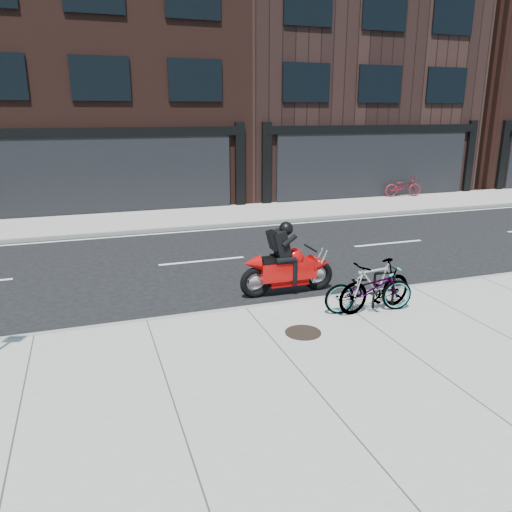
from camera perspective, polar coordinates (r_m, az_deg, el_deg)
name	(u,v)px	position (r m, az deg, el deg)	size (l,w,h in m)	color
ground	(221,284)	(12.09, -4.04, -3.17)	(120.00, 120.00, 0.00)	black
sidewalk_near	(307,384)	(7.75, 5.87, -14.30)	(60.00, 6.00, 0.13)	gray
sidewalk_far	(168,219)	(19.41, -10.00, 4.21)	(60.00, 3.50, 0.13)	gray
building_center	(92,37)	(25.77, -18.23, 22.64)	(12.00, 10.00, 14.50)	black
building_mideast	(329,68)	(28.70, 8.37, 20.47)	(12.00, 10.00, 12.50)	black
building_east	(507,69)	(35.75, 26.77, 18.52)	(10.00, 10.00, 13.00)	black
bike_rack	(384,287)	(10.42, 14.41, -3.44)	(0.46, 0.12, 0.77)	black
bicycle_front	(369,289)	(10.17, 12.76, -3.67)	(0.64, 1.83, 0.96)	gray
bicycle_rear	(375,285)	(10.25, 13.46, -3.29)	(0.49, 1.74, 1.05)	gray
motorcycle	(292,264)	(11.27, 4.08, -0.94)	(2.25, 0.48, 1.68)	black
bicycle_far	(403,187)	(24.81, 16.47, 7.61)	(0.63, 1.79, 0.94)	maroon
manhole_cover	(303,332)	(9.19, 5.40, -8.69)	(0.66, 0.66, 0.01)	black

